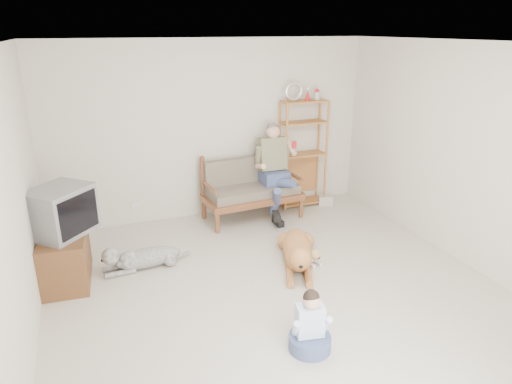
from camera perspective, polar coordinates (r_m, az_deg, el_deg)
name	(u,v)px	position (r m, az deg, el deg)	size (l,w,h in m)	color
floor	(285,300)	(5.18, 3.59, -13.36)	(5.50, 5.50, 0.00)	beige
ceiling	(291,43)	(4.33, 4.39, 18.05)	(5.50, 5.50, 0.00)	white
wall_back	(212,130)	(7.08, -5.51, 7.70)	(5.00, 5.00, 0.00)	beige
wall_left	(9,221)	(4.24, -28.46, -3.15)	(5.50, 5.50, 0.00)	beige
wall_right	(479,160)	(6.04, 26.08, 3.60)	(5.50, 5.50, 0.00)	beige
loveseat	(251,187)	(7.10, -0.62, 0.58)	(1.54, 0.80, 0.95)	brown
man	(276,177)	(7.00, 2.50, 1.90)	(0.56, 0.80, 1.29)	#45547F
etagere	(303,153)	(7.52, 5.85, 4.89)	(0.78, 0.34, 2.05)	#B8763A
book_stack	(325,200)	(7.83, 8.66, -0.99)	(0.23, 0.17, 0.15)	silver
tv_stand	(65,258)	(5.82, -22.77, -7.62)	(0.56, 0.93, 0.60)	brown
crt_tv	(61,211)	(5.61, -23.23, -2.21)	(0.84, 0.85, 0.55)	slate
wall_outlet	(135,205)	(7.14, -14.88, -1.58)	(0.12, 0.02, 0.08)	silver
golden_retriever	(298,252)	(5.79, 5.23, -7.43)	(0.74, 1.43, 0.45)	#C07842
shaggy_dog	(140,258)	(5.89, -14.29, -7.99)	(1.19, 0.35, 0.35)	silver
terrier	(308,254)	(5.94, 6.57, -7.70)	(0.24, 0.60, 0.23)	white
child	(310,328)	(4.41, 6.77, -16.56)	(0.40, 0.40, 0.63)	#45547F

